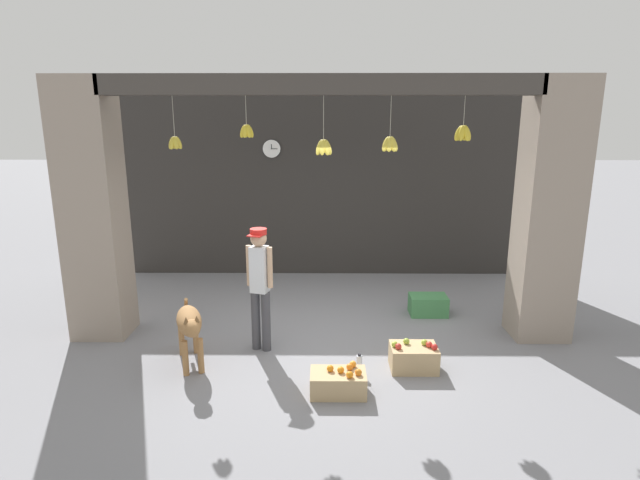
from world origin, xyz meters
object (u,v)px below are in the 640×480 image
(produce_box_green, at_px, (428,305))
(wall_clock, at_px, (272,149))
(dog, at_px, (190,324))
(water_bottle, at_px, (359,365))
(fruit_crate_oranges, at_px, (339,382))
(shopkeeper, at_px, (260,281))
(fruit_crate_apples, at_px, (414,357))

(produce_box_green, height_order, wall_clock, wall_clock)
(dog, distance_m, water_bottle, 2.01)
(produce_box_green, bearing_deg, wall_clock, 141.18)
(wall_clock, bearing_deg, produce_box_green, -38.82)
(fruit_crate_oranges, bearing_deg, shopkeeper, 132.35)
(shopkeeper, height_order, water_bottle, shopkeeper)
(fruit_crate_oranges, height_order, produce_box_green, fruit_crate_oranges)
(fruit_crate_oranges, distance_m, water_bottle, 0.47)
(dog, relative_size, fruit_crate_oranges, 1.69)
(fruit_crate_apples, relative_size, water_bottle, 2.11)
(produce_box_green, bearing_deg, shopkeeper, -153.10)
(fruit_crate_oranges, bearing_deg, dog, 160.51)
(dog, height_order, shopkeeper, shopkeeper)
(fruit_crate_oranges, xyz_separation_m, fruit_crate_apples, (0.88, 0.54, 0.02))
(shopkeeper, bearing_deg, fruit_crate_oranges, 149.98)
(dog, xyz_separation_m, fruit_crate_oranges, (1.71, -0.61, -0.39))
(fruit_crate_apples, bearing_deg, wall_clock, 118.33)
(water_bottle, relative_size, wall_clock, 0.76)
(dog, relative_size, water_bottle, 3.91)
(fruit_crate_oranges, relative_size, fruit_crate_apples, 1.10)
(dog, relative_size, fruit_crate_apples, 1.85)
(wall_clock, bearing_deg, fruit_crate_apples, -61.67)
(fruit_crate_oranges, height_order, water_bottle, fruit_crate_oranges)
(fruit_crate_apples, bearing_deg, water_bottle, -167.89)
(dog, distance_m, wall_clock, 4.08)
(fruit_crate_oranges, bearing_deg, water_bottle, 58.86)
(dog, bearing_deg, produce_box_green, 97.40)
(water_bottle, height_order, wall_clock, wall_clock)
(fruit_crate_apples, xyz_separation_m, wall_clock, (-1.98, 3.67, 2.17))
(fruit_crate_oranges, bearing_deg, wall_clock, 104.59)
(water_bottle, bearing_deg, wall_clock, 109.42)
(fruit_crate_oranges, relative_size, water_bottle, 2.31)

